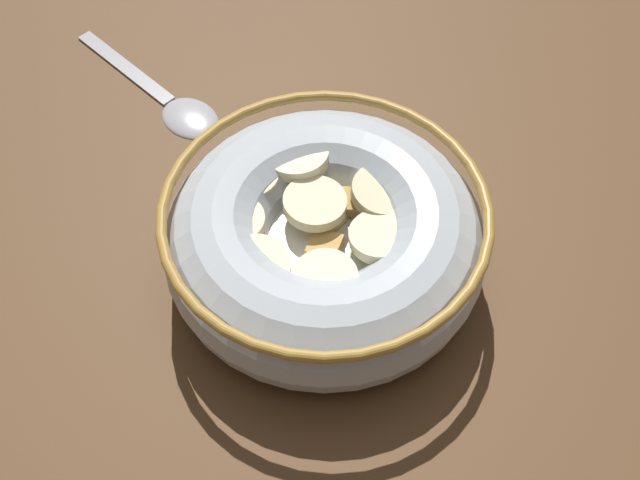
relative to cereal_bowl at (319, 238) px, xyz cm
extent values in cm
cube|color=brown|center=(0.01, 0.04, -4.16)|extent=(138.49, 138.49, 2.00)
cylinder|color=#B2BCC6|center=(0.01, 0.04, -2.86)|extent=(9.82, 9.82, 0.60)
torus|color=#B2BCC6|center=(0.01, 0.04, -0.22)|extent=(17.86, 17.86, 5.88)
torus|color=#B28438|center=(0.01, 0.04, 2.41)|extent=(17.92, 17.92, 0.60)
cylinder|color=white|center=(0.01, 0.04, -0.11)|extent=(14.33, 14.33, 0.40)
cube|color=#AD7F42|center=(4.83, 3.02, 0.65)|extent=(2.39, 2.39, 0.79)
cube|color=tan|center=(0.97, -0.42, 0.54)|extent=(2.17, 2.20, 0.87)
cube|color=tan|center=(0.43, 5.12, 0.51)|extent=(1.98, 2.02, 0.89)
cube|color=#B78947|center=(-5.89, -2.19, 0.39)|extent=(2.21, 2.26, 0.99)
cube|color=tan|center=(1.36, -3.66, 0.54)|extent=(2.17, 2.18, 0.81)
cube|color=tan|center=(-0.97, 0.04, 0.47)|extent=(2.40, 2.40, 0.79)
cube|color=#AD7F42|center=(4.41, -0.91, 0.54)|extent=(1.86, 1.90, 0.86)
cube|color=#B78947|center=(5.75, 0.39, 0.53)|extent=(2.42, 2.41, 0.85)
cube|color=#AD7F42|center=(-2.07, 2.90, 0.49)|extent=(2.09, 2.11, 0.84)
cube|color=#B78947|center=(-0.16, -5.79, 0.55)|extent=(2.20, 2.18, 0.81)
cube|color=#B78947|center=(1.89, 4.03, 0.49)|extent=(2.41, 2.41, 0.84)
cube|color=tan|center=(-1.82, -5.33, 0.46)|extent=(2.25, 2.22, 0.90)
cube|color=tan|center=(-3.94, 1.94, 0.65)|extent=(2.38, 2.38, 0.77)
cube|color=#AD7F42|center=(-5.85, 1.01, 0.45)|extent=(2.32, 2.31, 0.83)
cube|color=#B78947|center=(-4.32, -0.16, 0.63)|extent=(1.91, 1.93, 0.83)
cube|color=tan|center=(3.73, 4.54, 0.42)|extent=(1.89, 1.81, 0.95)
cube|color=#B78947|center=(-3.49, -2.84, 0.45)|extent=(2.14, 2.08, 0.97)
cube|color=tan|center=(3.89, -3.80, 0.57)|extent=(1.97, 1.97, 0.77)
cube|color=#B78947|center=(5.97, -1.44, 0.62)|extent=(1.98, 2.00, 0.82)
cube|color=#B78947|center=(-2.13, 1.19, 0.55)|extent=(1.72, 1.70, 0.78)
cylinder|color=beige|center=(-3.24, -4.26, 1.44)|extent=(4.28, 4.26, 0.96)
cylinder|color=#F9EFC6|center=(-4.39, -1.50, 1.70)|extent=(4.22, 4.24, 1.49)
cylinder|color=beige|center=(0.87, 3.06, 1.40)|extent=(4.21, 4.22, 1.33)
cylinder|color=beige|center=(-2.18, 3.21, 1.42)|extent=(4.97, 4.99, 1.29)
cylinder|color=beige|center=(-1.28, -0.53, 1.47)|extent=(4.26, 4.28, 0.89)
cylinder|color=beige|center=(-0.46, -4.95, 1.46)|extent=(4.04, 4.01, 0.91)
cylinder|color=#F9EFC6|center=(3.86, 0.10, 1.61)|extent=(3.89, 3.91, 1.19)
cylinder|color=#F9EFC6|center=(2.91, -3.46, 1.46)|extent=(4.46, 4.41, 1.20)
ellipsoid|color=#A5A5AD|center=(-12.05, -9.03, -2.76)|extent=(5.39, 5.42, 0.80)
cube|color=#A5A5AD|center=(-16.89, -14.08, -2.98)|extent=(7.41, 7.67, 0.36)
camera|label=1|loc=(27.12, 0.31, 37.50)|focal=47.04mm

